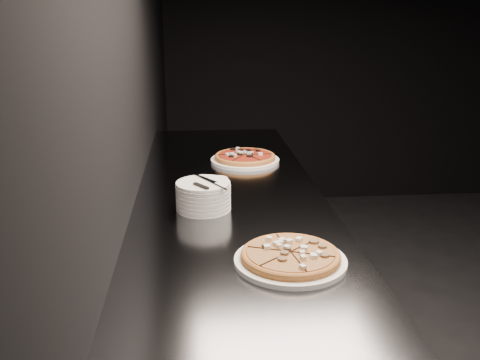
{
  "coord_description": "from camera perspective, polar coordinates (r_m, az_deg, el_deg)",
  "views": [
    {
      "loc": [
        -2.26,
        -2.02,
        1.62
      ],
      "look_at": [
        -2.08,
        0.09,
        0.95
      ],
      "focal_mm": 40.0,
      "sensor_mm": 36.0,
      "label": 1
    }
  ],
  "objects": [
    {
      "name": "counter",
      "position": [
        2.33,
        -1.06,
        -12.25
      ],
      "size": [
        0.74,
        2.44,
        0.92
      ],
      "color": "slate",
      "rests_on": "floor"
    },
    {
      "name": "plate_stack",
      "position": [
        1.97,
        -3.93,
        -1.69
      ],
      "size": [
        0.2,
        0.2,
        0.1
      ],
      "color": "white",
      "rests_on": "counter"
    },
    {
      "name": "wall_back",
      "position": [
        5.06,
        22.33,
        13.78
      ],
      "size": [
        5.0,
        0.02,
        2.8
      ],
      "primitive_type": "cube",
      "color": "black",
      "rests_on": "floor"
    },
    {
      "name": "cutlery",
      "position": [
        1.94,
        -3.72,
        -0.3
      ],
      "size": [
        0.1,
        0.2,
        0.01
      ],
      "rotation": [
        0.0,
        0.0,
        0.62
      ],
      "color": "#ADAFB4",
      "rests_on": "plate_stack"
    },
    {
      "name": "ramekin",
      "position": [
        2.11,
        -2.41,
        -0.69
      ],
      "size": [
        0.08,
        0.08,
        0.07
      ],
      "color": "silver",
      "rests_on": "counter"
    },
    {
      "name": "pizza_tomato",
      "position": [
        2.59,
        0.54,
        2.38
      ],
      "size": [
        0.33,
        0.33,
        0.04
      ],
      "rotation": [
        0.0,
        0.0,
        -0.03
      ],
      "color": "white",
      "rests_on": "counter"
    },
    {
      "name": "pizza_mushroom",
      "position": [
        1.57,
        5.4,
        -8.19
      ],
      "size": [
        0.37,
        0.37,
        0.04
      ],
      "rotation": [
        0.0,
        0.0,
        -0.36
      ],
      "color": "white",
      "rests_on": "counter"
    },
    {
      "name": "wall_left",
      "position": [
        2.05,
        -11.8,
        11.04
      ],
      "size": [
        0.02,
        5.0,
        2.8
      ],
      "primitive_type": "cube",
      "color": "black",
      "rests_on": "floor"
    }
  ]
}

